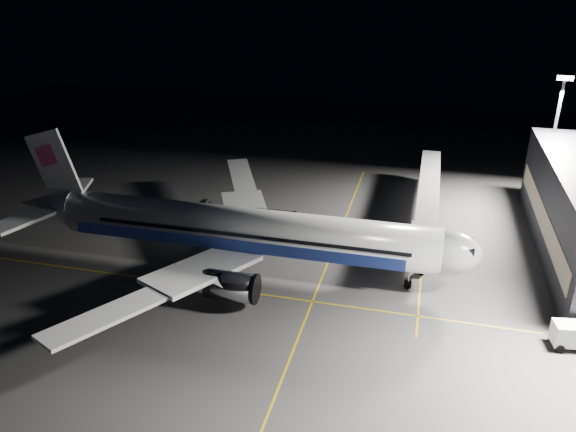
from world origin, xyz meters
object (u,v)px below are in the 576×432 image
at_px(safety_cone_a, 280,244).
at_px(safety_cone_b, 222,246).
at_px(floodlight_mast_north, 555,130).
at_px(jet_bridge, 428,198).
at_px(safety_cone_c, 293,222).
at_px(baggage_tug, 205,205).
at_px(airliner, 237,230).

height_order(safety_cone_a, safety_cone_b, safety_cone_b).
xyz_separation_m(floodlight_mast_north, safety_cone_a, (-37.36, -25.19, -12.06)).
relative_size(jet_bridge, safety_cone_a, 55.72).
relative_size(safety_cone_b, safety_cone_c, 0.94).
height_order(baggage_tug, safety_cone_c, baggage_tug).
relative_size(airliner, jet_bridge, 1.79).
xyz_separation_m(jet_bridge, safety_cone_c, (-19.30, -4.06, -4.25)).
relative_size(jet_bridge, safety_cone_b, 54.53).
height_order(airliner, safety_cone_b, airliner).
bearing_deg(safety_cone_a, baggage_tug, 147.70).
relative_size(floodlight_mast_north, safety_cone_c, 30.77).
distance_m(jet_bridge, safety_cone_b, 30.64).
distance_m(airliner, safety_cone_c, 15.28).
xyz_separation_m(jet_bridge, safety_cone_b, (-26.88, -14.06, -4.27)).
distance_m(floodlight_mast_north, safety_cone_b, 54.25).
bearing_deg(safety_cone_c, safety_cone_a, -90.49).
height_order(safety_cone_b, safety_cone_c, safety_cone_c).
bearing_deg(safety_cone_a, safety_cone_c, 89.51).
bearing_deg(airliner, baggage_tug, 124.58).
xyz_separation_m(floodlight_mast_north, safety_cone_c, (-37.30, -17.99, -12.03)).
distance_m(airliner, baggage_tug, 20.20).
distance_m(jet_bridge, baggage_tug, 34.52).
distance_m(baggage_tug, safety_cone_b, 14.27).
relative_size(safety_cone_a, safety_cone_b, 0.98).
xyz_separation_m(airliner, baggage_tug, (-11.18, 16.22, -4.47)).
distance_m(floodlight_mast_north, safety_cone_c, 43.12).
distance_m(baggage_tug, safety_cone_a, 17.63).
bearing_deg(safety_cone_a, airliner, -118.65).
xyz_separation_m(airliner, safety_cone_b, (-3.81, 4.00, -4.85)).
height_order(airliner, floodlight_mast_north, floodlight_mast_north).
distance_m(safety_cone_a, safety_cone_b, 8.03).
height_order(airliner, safety_cone_c, airliner).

